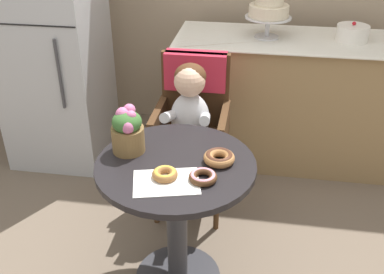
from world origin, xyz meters
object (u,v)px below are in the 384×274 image
object	(u,v)px
cafe_table	(176,200)
wicker_chair	(193,109)
donut_mid	(165,174)
donut_side	(219,157)
donut_front	(203,177)
refrigerator	(52,44)
seated_child	(189,115)
flower_vase	(127,130)
tiered_cake_stand	(269,8)
round_layer_cake	(352,33)

from	to	relation	value
cafe_table	wicker_chair	distance (m)	0.71
donut_mid	donut_side	xyz separation A→B (m)	(0.21, 0.16, 0.00)
cafe_table	wicker_chair	xyz separation A→B (m)	(-0.03, 0.69, 0.13)
donut_front	refrigerator	distance (m)	1.70
refrigerator	seated_child	bearing A→B (deg)	-28.79
seated_child	flower_vase	bearing A→B (deg)	-113.30
wicker_chair	tiered_cake_stand	size ratio (longest dim) A/B	2.85
cafe_table	donut_side	size ratio (longest dim) A/B	5.16
tiered_cake_stand	cafe_table	bearing A→B (deg)	-105.69
donut_side	flower_vase	bearing A→B (deg)	175.68
seated_child	donut_mid	xyz separation A→B (m)	(0.01, -0.66, 0.06)
wicker_chair	donut_mid	xyz separation A→B (m)	(0.01, -0.82, 0.10)
donut_mid	flower_vase	bearing A→B (deg)	138.21
donut_mid	wicker_chair	bearing A→B (deg)	90.44
donut_side	donut_front	bearing A→B (deg)	-109.13
refrigerator	donut_front	bearing A→B (deg)	-45.64
seated_child	refrigerator	distance (m)	1.18
seated_child	donut_mid	size ratio (longest dim) A/B	6.63
cafe_table	donut_mid	world-z (taller)	donut_mid
seated_child	donut_mid	bearing A→B (deg)	-89.46
donut_side	wicker_chair	bearing A→B (deg)	108.29
seated_child	tiered_cake_stand	size ratio (longest dim) A/B	2.17
round_layer_cake	tiered_cake_stand	bearing A→B (deg)	-178.34
cafe_table	refrigerator	size ratio (longest dim) A/B	0.42
round_layer_cake	refrigerator	world-z (taller)	refrigerator
donut_side	round_layer_cake	world-z (taller)	round_layer_cake
wicker_chair	round_layer_cake	xyz separation A→B (m)	(0.93, 0.62, 0.31)
donut_front	tiered_cake_stand	distance (m)	1.48
donut_mid	cafe_table	bearing A→B (deg)	79.56
seated_child	donut_side	size ratio (longest dim) A/B	5.20
wicker_chair	donut_side	distance (m)	0.70
donut_front	donut_side	world-z (taller)	donut_side
donut_mid	tiered_cake_stand	bearing A→B (deg)	74.75
cafe_table	wicker_chair	bearing A→B (deg)	92.36
cafe_table	donut_front	bearing A→B (deg)	-39.78
wicker_chair	tiered_cake_stand	distance (m)	0.85
tiered_cake_stand	wicker_chair	bearing A→B (deg)	-123.03
round_layer_cake	seated_child	bearing A→B (deg)	-140.25
tiered_cake_stand	refrigerator	world-z (taller)	refrigerator
refrigerator	cafe_table	bearing A→B (deg)	-46.33
seated_child	donut_front	xyz separation A→B (m)	(0.17, -0.65, 0.06)
cafe_table	tiered_cake_stand	xyz separation A→B (m)	(0.37, 1.30, 0.59)
cafe_table	flower_vase	bearing A→B (deg)	164.15
donut_mid	donut_front	bearing A→B (deg)	2.37
cafe_table	seated_child	bearing A→B (deg)	93.04
cafe_table	seated_child	distance (m)	0.57
wicker_chair	seated_child	bearing A→B (deg)	-93.86
donut_side	round_layer_cake	xyz separation A→B (m)	(0.72, 1.28, 0.21)
wicker_chair	flower_vase	xyz separation A→B (m)	(-0.20, -0.63, 0.19)
wicker_chair	donut_front	xyz separation A→B (m)	(0.17, -0.81, 0.10)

